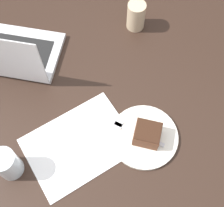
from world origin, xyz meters
The scene contains 9 objects.
ground_plane centered at (0.00, 0.00, 0.00)m, with size 12.00×12.00×0.00m, color gray.
dining_table centered at (0.00, 0.00, 0.66)m, with size 1.38×1.38×0.78m.
paper_document centered at (-0.18, -0.12, 0.78)m, with size 0.38×0.34×0.00m.
plate centered at (-0.05, -0.28, 0.79)m, with size 0.21×0.21×0.01m.
cake_slice centered at (-0.05, -0.29, 0.82)m, with size 0.10×0.10×0.06m.
fork centered at (-0.06, -0.24, 0.79)m, with size 0.04×0.17×0.00m.
coffee_glass centered at (0.31, -0.01, 0.83)m, with size 0.07×0.07×0.11m.
water_glass centered at (-0.36, -0.01, 0.83)m, with size 0.07×0.07×0.11m.
laptop centered at (-0.07, 0.27, 0.82)m, with size 0.33×0.39×0.23m.
Camera 1 is at (-0.39, -0.39, 1.71)m, focal length 50.00 mm.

